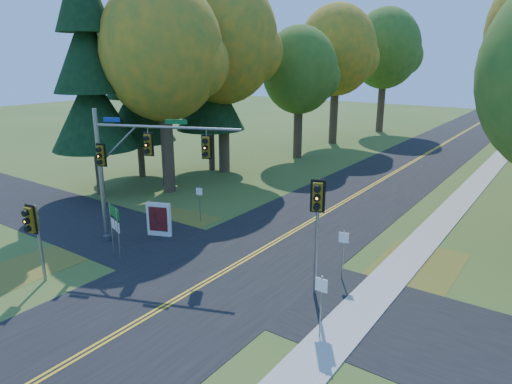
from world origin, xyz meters
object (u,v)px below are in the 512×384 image
Objects in this scene: route_sign_cluster at (115,222)px; info_kiosk at (159,220)px; traffic_mast at (133,160)px; east_signal_pole at (317,209)px.

route_sign_cluster is 1.49× the size of info_kiosk.
traffic_mast reaches higher than info_kiosk.
traffic_mast is at bearing 130.22° from route_sign_cluster.
route_sign_cluster is at bearing -90.74° from traffic_mast.
east_signal_pole reaches higher than route_sign_cluster.
east_signal_pole is at bearing -19.20° from traffic_mast.
info_kiosk is at bearing 153.15° from east_signal_pole.
traffic_mast is 3.81× the size of info_kiosk.
route_sign_cluster is (0.73, -1.91, -2.44)m from traffic_mast.
route_sign_cluster is at bearing -100.30° from info_kiosk.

